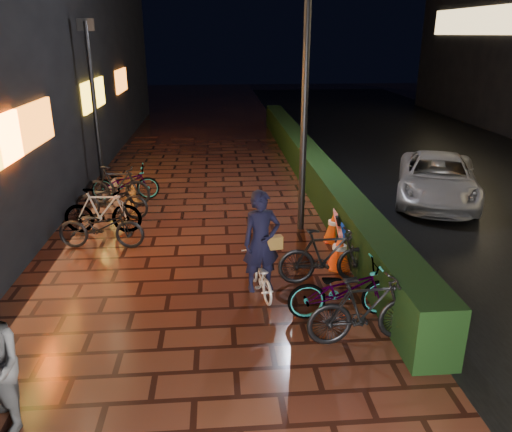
{
  "coord_description": "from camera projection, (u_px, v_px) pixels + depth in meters",
  "views": [
    {
      "loc": [
        0.37,
        -7.45,
        4.4
      ],
      "look_at": [
        1.09,
        1.54,
        1.1
      ],
      "focal_mm": 35.0,
      "sensor_mm": 36.0,
      "label": 1
    }
  ],
  "objects": [
    {
      "name": "lamp_post_hedge",
      "position": [
        305.0,
        93.0,
        10.9
      ],
      "size": [
        0.53,
        0.31,
        5.77
      ],
      "color": "black",
      "rests_on": "ground"
    },
    {
      "name": "traffic_barrier",
      "position": [
        337.0,
        237.0,
        10.5
      ],
      "size": [
        0.68,
        1.83,
        0.74
      ],
      "color": "#FF440D",
      "rests_on": "ground"
    },
    {
      "name": "cart_assembly",
      "position": [
        348.0,
        234.0,
        10.32
      ],
      "size": [
        0.68,
        0.59,
        0.98
      ],
      "color": "black",
      "rests_on": "ground"
    },
    {
      "name": "hedge",
      "position": [
        308.0,
        163.0,
        16.03
      ],
      "size": [
        0.7,
        20.0,
        1.0
      ],
      "primitive_type": "cube",
      "color": "black",
      "rests_on": "ground"
    },
    {
      "name": "cyclist",
      "position": [
        261.0,
        257.0,
        8.73
      ],
      "size": [
        0.77,
        1.42,
        1.95
      ],
      "color": "white",
      "rests_on": "ground"
    },
    {
      "name": "lamp_post_sf",
      "position": [
        94.0,
        100.0,
        14.07
      ],
      "size": [
        0.46,
        0.14,
        4.79
      ],
      "color": "black",
      "rests_on": "ground"
    },
    {
      "name": "parked_bikes_hedge",
      "position": [
        344.0,
        284.0,
        8.23
      ],
      "size": [
        2.01,
        2.52,
        1.08
      ],
      "color": "black",
      "rests_on": "ground"
    },
    {
      "name": "van",
      "position": [
        437.0,
        178.0,
        13.82
      ],
      "size": [
        3.57,
        4.94,
        1.25
      ],
      "primitive_type": "imported",
      "rotation": [
        0.0,
        0.0,
        -0.37
      ],
      "color": "#9E9EA3",
      "rests_on": "ground"
    },
    {
      "name": "parked_bikes_storefront",
      "position": [
        112.0,
        200.0,
        12.42
      ],
      "size": [
        2.06,
        4.17,
        1.08
      ],
      "color": "black",
      "rests_on": "ground"
    },
    {
      "name": "ground",
      "position": [
        199.0,
        309.0,
        8.46
      ],
      "size": [
        80.0,
        80.0,
        0.0
      ],
      "primitive_type": "plane",
      "color": "#381911",
      "rests_on": "ground"
    }
  ]
}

